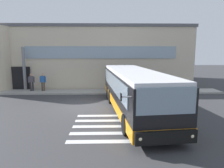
% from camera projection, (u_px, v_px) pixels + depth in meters
% --- Properties ---
extents(ground_plane, '(80.00, 90.00, 0.02)m').
position_uv_depth(ground_plane, '(85.00, 106.00, 14.64)').
color(ground_plane, '#353538').
rests_on(ground_plane, ground).
extents(bay_paint_stripes, '(4.40, 3.96, 0.01)m').
position_uv_depth(bay_paint_stripes, '(115.00, 126.00, 10.54)').
color(bay_paint_stripes, silver).
rests_on(bay_paint_stripes, ground).
extents(terminal_building, '(22.73, 13.80, 6.58)m').
position_uv_depth(terminal_building, '(89.00, 56.00, 25.57)').
color(terminal_building, beige).
rests_on(terminal_building, ground).
extents(boarding_curb, '(24.93, 2.00, 0.15)m').
position_uv_depth(boarding_curb, '(90.00, 92.00, 19.36)').
color(boarding_curb, '#9E9B93').
rests_on(boarding_curb, ground).
extents(entry_support_column, '(0.28, 0.28, 4.17)m').
position_uv_depth(entry_support_column, '(24.00, 69.00, 19.46)').
color(entry_support_column, slate).
rests_on(entry_support_column, boarding_curb).
extents(bus_main_foreground, '(3.69, 11.33, 2.70)m').
position_uv_depth(bus_main_foreground, '(133.00, 91.00, 12.98)').
color(bus_main_foreground, black).
rests_on(bus_main_foreground, ground).
extents(passenger_near_column, '(0.57, 0.44, 1.68)m').
position_uv_depth(passenger_near_column, '(31.00, 81.00, 19.21)').
color(passenger_near_column, '#2D2D33').
rests_on(passenger_near_column, boarding_curb).
extents(passenger_by_doorway, '(0.59, 0.23, 1.68)m').
position_uv_depth(passenger_by_doorway, '(43.00, 81.00, 19.25)').
color(passenger_by_doorway, '#4C4233').
rests_on(passenger_by_doorway, boarding_curb).
extents(safety_bollard_yellow, '(0.18, 0.18, 0.90)m').
position_uv_depth(safety_bollard_yellow, '(131.00, 90.00, 18.21)').
color(safety_bollard_yellow, yellow).
rests_on(safety_bollard_yellow, ground).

